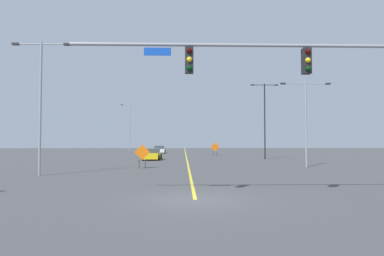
{
  "coord_description": "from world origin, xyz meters",
  "views": [
    {
      "loc": [
        -0.5,
        -13.44,
        2.39
      ],
      "look_at": [
        0.39,
        19.09,
        3.57
      ],
      "focal_mm": 31.22,
      "sensor_mm": 36.0,
      "label": 1
    }
  ],
  "objects_px": {
    "street_lamp_near_left": "(129,126)",
    "construction_sign_median_near": "(142,153)",
    "street_lamp_near_right": "(306,115)",
    "car_white_distant": "(159,150)",
    "street_lamp_far_right": "(265,115)",
    "street_lamp_mid_left": "(41,97)",
    "construction_sign_right_lane": "(215,148)",
    "traffic_signal_assembly": "(303,73)",
    "car_yellow_far": "(152,155)"
  },
  "relations": [
    {
      "from": "street_lamp_near_right",
      "to": "construction_sign_right_lane",
      "type": "xyz_separation_m",
      "value": [
        -6.08,
        21.0,
        -3.32
      ]
    },
    {
      "from": "street_lamp_mid_left",
      "to": "construction_sign_median_near",
      "type": "xyz_separation_m",
      "value": [
        6.16,
        5.78,
        -4.05
      ]
    },
    {
      "from": "street_lamp_near_left",
      "to": "street_lamp_near_right",
      "type": "bearing_deg",
      "value": -59.67
    },
    {
      "from": "street_lamp_far_right",
      "to": "car_white_distant",
      "type": "relative_size",
      "value": 2.43
    },
    {
      "from": "street_lamp_far_right",
      "to": "traffic_signal_assembly",
      "type": "bearing_deg",
      "value": -100.78
    },
    {
      "from": "street_lamp_near_left",
      "to": "street_lamp_mid_left",
      "type": "bearing_deg",
      "value": -88.61
    },
    {
      "from": "construction_sign_right_lane",
      "to": "car_yellow_far",
      "type": "distance_m",
      "value": 12.99
    },
    {
      "from": "traffic_signal_assembly",
      "to": "car_white_distant",
      "type": "relative_size",
      "value": 3.71
    },
    {
      "from": "street_lamp_near_left",
      "to": "construction_sign_right_lane",
      "type": "distance_m",
      "value": 22.57
    },
    {
      "from": "traffic_signal_assembly",
      "to": "street_lamp_near_left",
      "type": "xyz_separation_m",
      "value": [
        -15.59,
        52.79,
        0.05
      ]
    },
    {
      "from": "street_lamp_near_left",
      "to": "car_white_distant",
      "type": "xyz_separation_m",
      "value": [
        6.33,
        -4.58,
        -4.58
      ]
    },
    {
      "from": "street_lamp_far_right",
      "to": "street_lamp_near_left",
      "type": "xyz_separation_m",
      "value": [
        -20.96,
        24.6,
        -0.33
      ]
    },
    {
      "from": "traffic_signal_assembly",
      "to": "street_lamp_near_left",
      "type": "height_order",
      "value": "street_lamp_near_left"
    },
    {
      "from": "traffic_signal_assembly",
      "to": "street_lamp_far_right",
      "type": "bearing_deg",
      "value": 79.22
    },
    {
      "from": "car_yellow_far",
      "to": "street_lamp_near_right",
      "type": "bearing_deg",
      "value": -37.55
    },
    {
      "from": "traffic_signal_assembly",
      "to": "street_lamp_far_right",
      "type": "relative_size",
      "value": 1.53
    },
    {
      "from": "traffic_signal_assembly",
      "to": "construction_sign_right_lane",
      "type": "height_order",
      "value": "traffic_signal_assembly"
    },
    {
      "from": "street_lamp_far_right",
      "to": "car_yellow_far",
      "type": "xyz_separation_m",
      "value": [
        -14.01,
        -1.05,
        -4.89
      ]
    },
    {
      "from": "street_lamp_near_left",
      "to": "construction_sign_median_near",
      "type": "xyz_separation_m",
      "value": [
        7.21,
        -37.79,
        -3.92
      ]
    },
    {
      "from": "street_lamp_near_left",
      "to": "construction_sign_right_lane",
      "type": "bearing_deg",
      "value": -45.72
    },
    {
      "from": "street_lamp_mid_left",
      "to": "car_yellow_far",
      "type": "height_order",
      "value": "street_lamp_mid_left"
    },
    {
      "from": "street_lamp_far_right",
      "to": "construction_sign_median_near",
      "type": "height_order",
      "value": "street_lamp_far_right"
    },
    {
      "from": "street_lamp_far_right",
      "to": "car_white_distant",
      "type": "height_order",
      "value": "street_lamp_far_right"
    },
    {
      "from": "street_lamp_near_right",
      "to": "car_yellow_far",
      "type": "height_order",
      "value": "street_lamp_near_right"
    },
    {
      "from": "street_lamp_mid_left",
      "to": "street_lamp_near_right",
      "type": "bearing_deg",
      "value": 17.95
    },
    {
      "from": "street_lamp_near_left",
      "to": "car_yellow_far",
      "type": "distance_m",
      "value": 26.96
    },
    {
      "from": "street_lamp_near_right",
      "to": "street_lamp_near_left",
      "type": "xyz_separation_m",
      "value": [
        -21.6,
        36.91,
        0.6
      ]
    },
    {
      "from": "street_lamp_near_left",
      "to": "construction_sign_median_near",
      "type": "relative_size",
      "value": 4.71
    },
    {
      "from": "construction_sign_median_near",
      "to": "construction_sign_right_lane",
      "type": "bearing_deg",
      "value": 69.21
    },
    {
      "from": "street_lamp_far_right",
      "to": "street_lamp_near_right",
      "type": "xyz_separation_m",
      "value": [
        0.64,
        -12.31,
        -0.93
      ]
    },
    {
      "from": "street_lamp_far_right",
      "to": "street_lamp_mid_left",
      "type": "xyz_separation_m",
      "value": [
        -19.9,
        -18.97,
        -0.21
      ]
    },
    {
      "from": "street_lamp_mid_left",
      "to": "street_lamp_far_right",
      "type": "bearing_deg",
      "value": 43.63
    },
    {
      "from": "street_lamp_near_right",
      "to": "construction_sign_median_near",
      "type": "bearing_deg",
      "value": -176.52
    },
    {
      "from": "traffic_signal_assembly",
      "to": "street_lamp_near_right",
      "type": "height_order",
      "value": "street_lamp_near_right"
    },
    {
      "from": "traffic_signal_assembly",
      "to": "street_lamp_near_right",
      "type": "bearing_deg",
      "value": 69.28
    },
    {
      "from": "street_lamp_mid_left",
      "to": "street_lamp_near_left",
      "type": "xyz_separation_m",
      "value": [
        -1.06,
        43.57,
        -0.12
      ]
    },
    {
      "from": "street_lamp_far_right",
      "to": "street_lamp_mid_left",
      "type": "distance_m",
      "value": 27.5
    },
    {
      "from": "street_lamp_mid_left",
      "to": "street_lamp_near_right",
      "type": "distance_m",
      "value": 21.61
    },
    {
      "from": "construction_sign_median_near",
      "to": "car_yellow_far",
      "type": "xyz_separation_m",
      "value": [
        -0.26,
        12.14,
        -0.64
      ]
    },
    {
      "from": "street_lamp_far_right",
      "to": "car_yellow_far",
      "type": "bearing_deg",
      "value": -175.71
    },
    {
      "from": "street_lamp_near_right",
      "to": "car_white_distant",
      "type": "bearing_deg",
      "value": 115.27
    },
    {
      "from": "car_yellow_far",
      "to": "street_lamp_mid_left",
      "type": "bearing_deg",
      "value": -108.2
    },
    {
      "from": "car_white_distant",
      "to": "traffic_signal_assembly",
      "type": "bearing_deg",
      "value": -79.13
    },
    {
      "from": "street_lamp_far_right",
      "to": "construction_sign_right_lane",
      "type": "xyz_separation_m",
      "value": [
        -5.44,
        8.69,
        -4.25
      ]
    },
    {
      "from": "car_white_distant",
      "to": "street_lamp_far_right",
      "type": "bearing_deg",
      "value": -53.85
    },
    {
      "from": "street_lamp_mid_left",
      "to": "car_white_distant",
      "type": "distance_m",
      "value": 39.63
    },
    {
      "from": "car_white_distant",
      "to": "construction_sign_right_lane",
      "type": "bearing_deg",
      "value": -50.99
    },
    {
      "from": "street_lamp_far_right",
      "to": "construction_sign_median_near",
      "type": "distance_m",
      "value": 19.52
    },
    {
      "from": "street_lamp_mid_left",
      "to": "car_white_distant",
      "type": "xyz_separation_m",
      "value": [
        5.28,
        38.99,
        -4.7
      ]
    },
    {
      "from": "street_lamp_mid_left",
      "to": "construction_sign_right_lane",
      "type": "distance_m",
      "value": 31.47
    }
  ]
}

